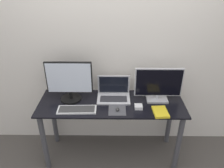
# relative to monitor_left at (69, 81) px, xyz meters

# --- Properties ---
(wall_back) EXTENTS (7.00, 0.05, 2.50)m
(wall_back) POSITION_rel_monitor_left_xyz_m (0.46, 0.28, 0.25)
(wall_back) COLOR silver
(wall_back) RESTS_ON ground_plane
(desk) EXTENTS (1.62, 0.56, 0.77)m
(desk) POSITION_rel_monitor_left_xyz_m (0.46, -0.06, -0.39)
(desk) COLOR black
(desk) RESTS_ON ground_plane
(monitor_left) EXTENTS (0.51, 0.23, 0.46)m
(monitor_left) POSITION_rel_monitor_left_xyz_m (0.00, 0.00, 0.00)
(monitor_left) COLOR black
(monitor_left) RESTS_ON desk
(monitor_right) EXTENTS (0.52, 0.17, 0.39)m
(monitor_right) POSITION_rel_monitor_left_xyz_m (0.98, 0.00, -0.04)
(monitor_right) COLOR #B2B2B7
(monitor_right) RESTS_ON desk
(laptop) EXTENTS (0.37, 0.24, 0.25)m
(laptop) POSITION_rel_monitor_left_xyz_m (0.48, 0.05, -0.17)
(laptop) COLOR silver
(laptop) RESTS_ON desk
(keyboard) EXTENTS (0.41, 0.16, 0.02)m
(keyboard) POSITION_rel_monitor_left_xyz_m (0.10, -0.22, -0.22)
(keyboard) COLOR silver
(keyboard) RESTS_ON desk
(mousepad) EXTENTS (0.18, 0.22, 0.00)m
(mousepad) POSITION_rel_monitor_left_xyz_m (0.52, -0.20, -0.23)
(mousepad) COLOR #47474C
(mousepad) RESTS_ON desk
(mouse) EXTENTS (0.04, 0.06, 0.03)m
(mouse) POSITION_rel_monitor_left_xyz_m (0.53, -0.22, -0.21)
(mouse) COLOR #333333
(mouse) RESTS_ON mousepad
(book) EXTENTS (0.16, 0.21, 0.02)m
(book) POSITION_rel_monitor_left_xyz_m (0.97, -0.25, -0.22)
(book) COLOR yellow
(book) RESTS_ON desk
(power_brick) EXTENTS (0.08, 0.08, 0.04)m
(power_brick) POSITION_rel_monitor_left_xyz_m (0.75, -0.17, -0.21)
(power_brick) COLOR white
(power_brick) RESTS_ON desk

